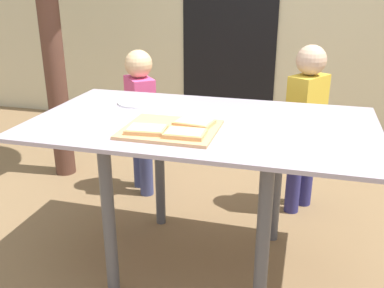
{
  "coord_description": "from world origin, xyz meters",
  "views": [
    {
      "loc": [
        0.45,
        -1.83,
        1.37
      ],
      "look_at": [
        -0.05,
        0.0,
        0.66
      ],
      "focal_mm": 40.38,
      "sensor_mm": 36.0,
      "label": 1
    }
  ],
  "objects": [
    {
      "name": "pizza_slice_far_right",
      "position": [
        -0.01,
        -0.1,
        0.8
      ],
      "size": [
        0.18,
        0.14,
        0.02
      ],
      "color": "tan",
      "rests_on": "cutting_board"
    },
    {
      "name": "pizza_slice_near_right",
      "position": [
        -0.01,
        -0.25,
        0.8
      ],
      "size": [
        0.17,
        0.12,
        0.02
      ],
      "color": "tan",
      "rests_on": "cutting_board"
    },
    {
      "name": "pizza_slice_near_left",
      "position": [
        -0.18,
        -0.24,
        0.8
      ],
      "size": [
        0.17,
        0.13,
        0.02
      ],
      "color": "tan",
      "rests_on": "cutting_board"
    },
    {
      "name": "cutting_board",
      "position": [
        -0.1,
        -0.17,
        0.78
      ],
      "size": [
        0.4,
        0.34,
        0.01
      ],
      "primitive_type": "cube",
      "color": "tan",
      "rests_on": "dining_table"
    },
    {
      "name": "child_right",
      "position": [
        0.46,
        0.74,
        0.6
      ],
      "size": [
        0.24,
        0.28,
        1.04
      ],
      "color": "navy",
      "rests_on": "ground"
    },
    {
      "name": "plate_white_left",
      "position": [
        -0.4,
        0.21,
        0.78
      ],
      "size": [
        0.22,
        0.22,
        0.01
      ],
      "primitive_type": "cylinder",
      "color": "white",
      "rests_on": "dining_table"
    },
    {
      "name": "child_left",
      "position": [
        -0.6,
        0.72,
        0.56
      ],
      "size": [
        0.26,
        0.27,
        0.97
      ],
      "color": "#3A416F",
      "rests_on": "ground"
    },
    {
      "name": "dining_table",
      "position": [
        0.0,
        0.0,
        0.66
      ],
      "size": [
        1.56,
        0.89,
        0.78
      ],
      "color": "#A89CAD",
      "rests_on": "ground"
    },
    {
      "name": "house_door",
      "position": [
        -0.31,
        2.31,
        1.0
      ],
      "size": [
        0.9,
        0.02,
        2.0
      ],
      "primitive_type": "cube",
      "color": "black",
      "rests_on": "ground"
    },
    {
      "name": "ground_plane",
      "position": [
        0.0,
        0.0,
        0.0
      ],
      "size": [
        16.0,
        16.0,
        0.0
      ],
      "primitive_type": "plane",
      "color": "olive"
    }
  ]
}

